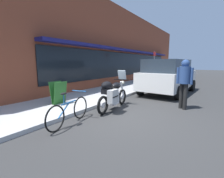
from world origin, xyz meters
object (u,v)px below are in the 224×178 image
object	(u,v)px
touring_motorcycle	(113,94)
sandwich_board_sign	(58,93)
parking_sign_pole	(154,64)
parked_bicycle	(69,111)
parked_minivan	(168,76)
pedestrian_walking	(184,78)

from	to	relation	value
touring_motorcycle	sandwich_board_sign	distance (m)	2.14
touring_motorcycle	parking_sign_pole	size ratio (longest dim) A/B	0.88
parked_bicycle	sandwich_board_sign	xyz separation A→B (m)	(1.06, 1.75, 0.18)
parked_bicycle	sandwich_board_sign	bearing A→B (deg)	58.96
parked_bicycle	parked_minivan	size ratio (longest dim) A/B	0.37
parked_minivan	sandwich_board_sign	world-z (taller)	parked_minivan
pedestrian_walking	parking_sign_pole	world-z (taller)	parking_sign_pole
pedestrian_walking	touring_motorcycle	bearing A→B (deg)	126.66
parked_minivan	pedestrian_walking	size ratio (longest dim) A/B	2.61
parked_bicycle	sandwich_board_sign	distance (m)	2.05
parked_minivan	parking_sign_pole	world-z (taller)	parking_sign_pole
touring_motorcycle	pedestrian_walking	bearing A→B (deg)	-53.34
parked_minivan	pedestrian_walking	distance (m)	3.20
touring_motorcycle	parking_sign_pole	xyz separation A→B (m)	(7.68, 1.16, 0.96)
parked_minivan	parking_sign_pole	bearing A→B (deg)	31.09
touring_motorcycle	sandwich_board_sign	size ratio (longest dim) A/B	2.51
parked_bicycle	parked_minivan	xyz separation A→B (m)	(6.28, -1.01, 0.60)
parked_minivan	parking_sign_pole	distance (m)	3.79
touring_motorcycle	parked_bicycle	distance (m)	1.84
parked_minivan	parking_sign_pole	xyz separation A→B (m)	(3.21, 1.94, 0.59)
parked_bicycle	pedestrian_walking	distance (m)	4.15
parked_minivan	parked_bicycle	bearing A→B (deg)	170.83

